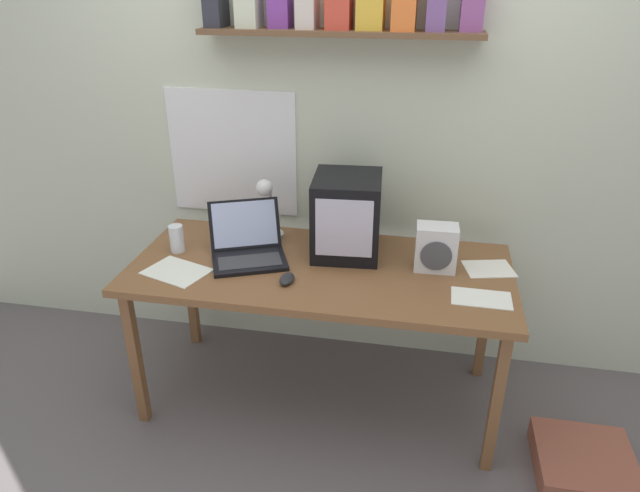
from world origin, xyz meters
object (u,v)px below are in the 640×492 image
object	(u,v)px
corner_desk	(320,277)
computer_mouse	(287,279)
desk_lamp	(267,202)
loose_paper_near_laptop	(177,271)
juice_glass	(177,240)
floor_cushion	(584,464)
space_heater	(436,248)
printed_handout	(489,269)
laptop	(247,245)
loose_paper_near_monitor	(481,298)
crt_monitor	(347,215)

from	to	relation	value
corner_desk	computer_mouse	world-z (taller)	computer_mouse
desk_lamp	computer_mouse	xyz separation A→B (m)	(0.20, -0.41, -0.17)
corner_desk	loose_paper_near_laptop	world-z (taller)	loose_paper_near_laptop
juice_glass	floor_cushion	bearing A→B (deg)	-9.10
desk_lamp	juice_glass	world-z (taller)	desk_lamp
desk_lamp	space_heater	size ratio (longest dim) A/B	1.50
corner_desk	printed_handout	world-z (taller)	printed_handout
desk_lamp	computer_mouse	distance (m)	0.49
computer_mouse	loose_paper_near_laptop	bearing A→B (deg)	-179.68
desk_lamp	laptop	bearing A→B (deg)	-84.66
space_heater	floor_cushion	distance (m)	1.11
laptop	space_heater	xyz separation A→B (m)	(0.86, 0.04, 0.04)
loose_paper_near_laptop	loose_paper_near_monitor	bearing A→B (deg)	0.82
space_heater	printed_handout	size ratio (longest dim) A/B	0.85
floor_cushion	desk_lamp	bearing A→B (deg)	160.88
crt_monitor	floor_cushion	xyz separation A→B (m)	(1.11, -0.45, -0.88)
space_heater	loose_paper_near_laptop	distance (m)	1.15
desk_lamp	loose_paper_near_laptop	world-z (taller)	desk_lamp
floor_cushion	computer_mouse	bearing A→B (deg)	175.21
computer_mouse	space_heater	bearing A→B (deg)	21.54
computer_mouse	printed_handout	bearing A→B (deg)	18.26
corner_desk	loose_paper_near_monitor	xyz separation A→B (m)	(0.70, -0.16, 0.06)
crt_monitor	floor_cushion	size ratio (longest dim) A/B	0.93
crt_monitor	juice_glass	world-z (taller)	crt_monitor
juice_glass	loose_paper_near_laptop	world-z (taller)	juice_glass
corner_desk	space_heater	distance (m)	0.54
crt_monitor	loose_paper_near_monitor	distance (m)	0.71
laptop	space_heater	size ratio (longest dim) A/B	2.11
corner_desk	desk_lamp	bearing A→B (deg)	141.93
floor_cushion	juice_glass	bearing A→B (deg)	170.90
loose_paper_near_laptop	corner_desk	bearing A→B (deg)	15.93
loose_paper_near_monitor	floor_cushion	world-z (taller)	loose_paper_near_monitor
printed_handout	juice_glass	bearing A→B (deg)	-176.43
desk_lamp	printed_handout	world-z (taller)	desk_lamp
computer_mouse	printed_handout	xyz separation A→B (m)	(0.86, 0.28, -0.01)
juice_glass	space_heater	xyz separation A→B (m)	(1.20, 0.05, 0.04)
loose_paper_near_laptop	floor_cushion	xyz separation A→B (m)	(1.82, -0.11, -0.69)
laptop	computer_mouse	bearing A→B (deg)	-63.71
floor_cushion	crt_monitor	bearing A→B (deg)	157.85
desk_lamp	computer_mouse	bearing A→B (deg)	-47.99
juice_glass	crt_monitor	bearing A→B (deg)	10.63
loose_paper_near_monitor	desk_lamp	bearing A→B (deg)	158.47
floor_cushion	loose_paper_near_laptop	bearing A→B (deg)	176.63
printed_handout	floor_cushion	xyz separation A→B (m)	(0.45, -0.39, -0.69)
desk_lamp	floor_cushion	world-z (taller)	desk_lamp
loose_paper_near_laptop	floor_cushion	distance (m)	1.95
desk_lamp	floor_cushion	xyz separation A→B (m)	(1.51, -0.52, -0.88)
loose_paper_near_monitor	floor_cushion	xyz separation A→B (m)	(0.50, -0.13, -0.69)
crt_monitor	computer_mouse	distance (m)	0.43
laptop	floor_cushion	bearing A→B (deg)	-34.43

